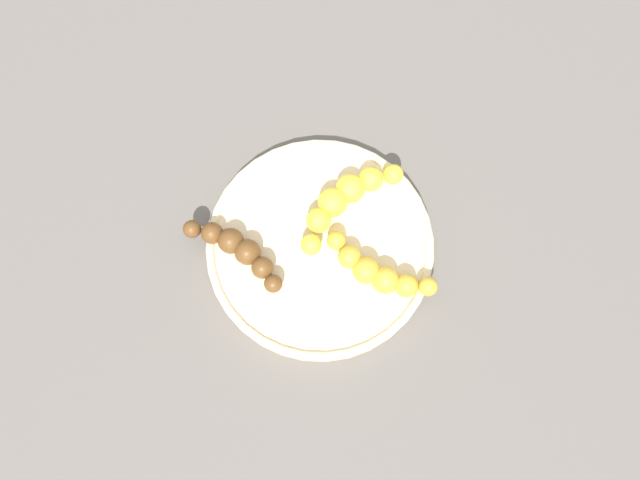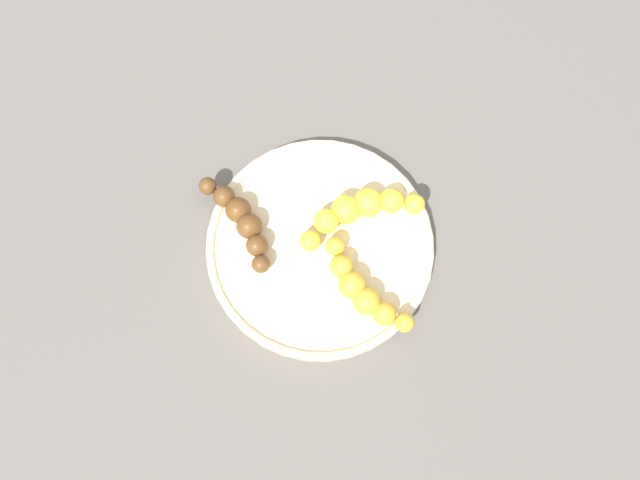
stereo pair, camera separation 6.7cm
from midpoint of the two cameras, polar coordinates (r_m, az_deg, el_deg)
name	(u,v)px [view 2 (the right image)]	position (r m, az deg, el deg)	size (l,w,h in m)	color
ground_plane	(320,249)	(0.70, 2.67, -1.32)	(2.40, 2.40, 0.00)	#56514C
fruit_bowl	(320,246)	(0.69, 2.71, -1.07)	(0.26, 0.26, 0.02)	beige
banana_spotted	(362,290)	(0.66, 6.89, -5.28)	(0.09, 0.11, 0.03)	gold
banana_yellow	(359,210)	(0.68, 6.47, 2.37)	(0.15, 0.06, 0.03)	yellow
banana_overripe	(241,220)	(0.68, -4.82, 1.44)	(0.08, 0.12, 0.03)	#593819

